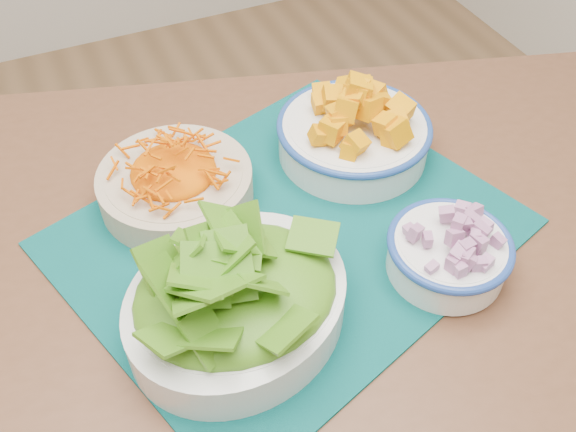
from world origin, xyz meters
The scene contains 6 objects.
table centered at (0.17, 0.06, 0.66)m, with size 1.50×1.21×0.75m.
placemat centered at (0.22, 0.11, 0.75)m, with size 0.55×0.45×0.00m, color #003232.
carrot_bowl centered at (0.11, 0.23, 0.79)m, with size 0.23×0.23×0.08m.
squash_bowl centered at (0.38, 0.21, 0.81)m, with size 0.25×0.25×0.11m.
lettuce_bowl centered at (0.11, 0.00, 0.81)m, with size 0.34×0.31×0.12m.
onion_bowl centered at (0.38, -0.03, 0.79)m, with size 0.19×0.19×0.08m.
Camera 1 is at (-0.01, -0.42, 1.39)m, focal length 40.00 mm.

